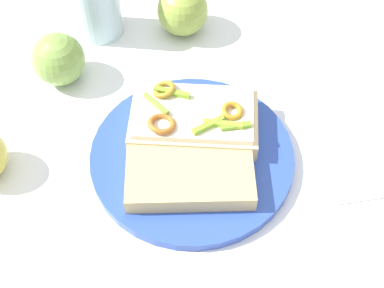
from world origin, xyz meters
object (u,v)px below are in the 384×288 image
plate (192,156)px  apple_1 (183,10)px  bread_slice_side (190,175)px  apple_0 (58,59)px  sandwich (194,119)px

plate → apple_1: apple_1 is taller
apple_1 → bread_slice_side: bearing=-124.5°
apple_0 → apple_1: apple_1 is taller
plate → apple_0: (-0.06, 0.23, 0.03)m
sandwich → apple_1: size_ratio=2.46×
apple_0 → apple_1: (0.20, -0.02, 0.00)m
plate → sandwich: size_ratio=1.37×
sandwich → apple_0: (-0.09, 0.20, 0.01)m
bread_slice_side → apple_0: 0.27m
sandwich → apple_0: bearing=154.8°
plate → apple_0: bearing=105.3°
sandwich → apple_0: apple_0 is taller
apple_0 → apple_1: bearing=-6.0°
plate → sandwich: (0.03, 0.03, 0.03)m
sandwich → plate: bearing=-89.3°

